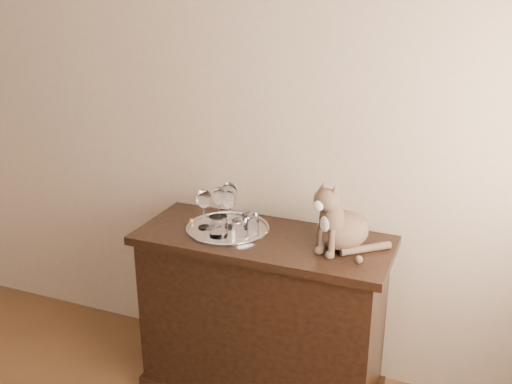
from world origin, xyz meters
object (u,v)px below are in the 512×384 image
(wine_glass_c, at_px, (204,209))
(tumbler_c, at_px, (250,224))
(tumbler_a, at_px, (240,229))
(tumbler_b, at_px, (218,226))
(wine_glass_b, at_px, (230,203))
(tray, at_px, (228,229))
(wine_glass_a, at_px, (220,205))
(wine_glass_d, at_px, (229,209))
(cat, at_px, (344,212))
(sideboard, at_px, (263,315))

(wine_glass_c, height_order, tumbler_c, wine_glass_c)
(tumbler_a, distance_m, tumbler_b, 0.10)
(wine_glass_b, bearing_deg, tumbler_a, -51.13)
(tray, bearing_deg, wine_glass_c, -164.40)
(tumbler_b, relative_size, tumbler_c, 1.09)
(wine_glass_b, xyz_separation_m, tumbler_b, (0.02, -0.17, -0.06))
(tray, relative_size, wine_glass_a, 2.16)
(wine_glass_d, height_order, tumbler_a, wine_glass_d)
(tray, distance_m, wine_glass_a, 0.13)
(wine_glass_c, relative_size, tumbler_c, 2.19)
(tumbler_a, bearing_deg, wine_glass_c, 168.03)
(tumbler_a, relative_size, cat, 0.26)
(wine_glass_b, relative_size, cat, 0.63)
(wine_glass_d, distance_m, tumbler_c, 0.13)
(tumbler_c, bearing_deg, wine_glass_b, 150.82)
(tray, bearing_deg, wine_glass_a, 141.42)
(tumbler_a, bearing_deg, tumbler_c, 73.42)
(tray, height_order, wine_glass_a, wine_glass_a)
(tray, bearing_deg, wine_glass_d, 92.06)
(wine_glass_b, relative_size, wine_glass_d, 1.12)
(wine_glass_b, xyz_separation_m, cat, (0.58, -0.05, 0.05))
(wine_glass_d, bearing_deg, wine_glass_b, 110.96)
(tray, bearing_deg, tumbler_c, -1.71)
(sideboard, distance_m, wine_glass_b, 0.58)
(sideboard, xyz_separation_m, tumbler_a, (-0.09, -0.07, 0.48))
(sideboard, height_order, wine_glass_b, wine_glass_b)
(tray, bearing_deg, sideboard, -1.81)
(tumbler_c, bearing_deg, tumbler_a, -106.58)
(cat, bearing_deg, wine_glass_c, -150.73)
(wine_glass_a, xyz_separation_m, wine_glass_c, (-0.04, -0.08, 0.01))
(wine_glass_c, distance_m, tumbler_c, 0.23)
(wine_glass_a, bearing_deg, tumbler_a, -37.73)
(tray, relative_size, tumbler_a, 4.68)
(sideboard, bearing_deg, wine_glass_a, 166.69)
(wine_glass_c, relative_size, tumbler_a, 2.30)
(wine_glass_a, xyz_separation_m, tumbler_b, (0.06, -0.15, -0.04))
(tray, relative_size, tumbler_c, 4.46)
(tumbler_a, height_order, cat, cat)
(sideboard, relative_size, tumbler_c, 13.37)
(sideboard, height_order, cat, cat)
(sideboard, relative_size, wine_glass_d, 6.48)
(tumbler_a, bearing_deg, sideboard, 38.55)
(wine_glass_a, distance_m, cat, 0.62)
(wine_glass_b, height_order, wine_glass_d, wine_glass_b)
(wine_glass_a, height_order, wine_glass_b, wine_glass_b)
(wine_glass_a, height_order, cat, cat)
(tumbler_b, bearing_deg, tray, 87.85)
(wine_glass_a, distance_m, tumbler_c, 0.20)
(sideboard, bearing_deg, cat, 4.46)
(wine_glass_b, distance_m, tumbler_a, 0.20)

